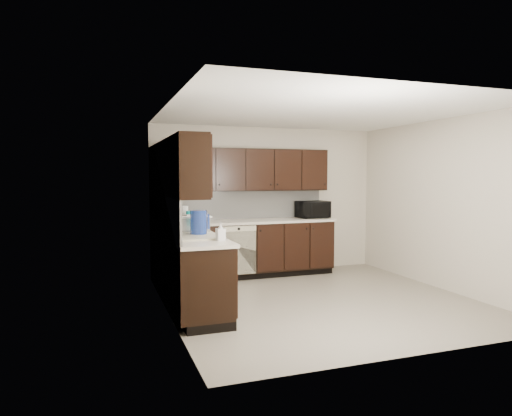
{
  "coord_description": "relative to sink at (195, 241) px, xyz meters",
  "views": [
    {
      "loc": [
        -2.79,
        -5.4,
        1.67
      ],
      "look_at": [
        -0.69,
        0.6,
        1.22
      ],
      "focal_mm": 32.0,
      "sensor_mm": 36.0,
      "label": 1
    }
  ],
  "objects": [
    {
      "name": "wall_front",
      "position": [
        1.68,
        -1.99,
        0.37
      ],
      "size": [
        4.0,
        0.02,
        2.5
      ],
      "primitive_type": "cube",
      "color": "#BCB2A0",
      "rests_on": "floor"
    },
    {
      "name": "microwave",
      "position": [
        2.43,
        1.74,
        0.21
      ],
      "size": [
        0.55,
        0.39,
        0.29
      ],
      "primitive_type": "imported",
      "rotation": [
        0.0,
        0.0,
        0.06
      ],
      "color": "black",
      "rests_on": "countertop"
    },
    {
      "name": "sink",
      "position": [
        0.0,
        0.0,
        0.0
      ],
      "size": [
        0.54,
        0.82,
        0.42
      ],
      "color": "beige",
      "rests_on": "countertop"
    },
    {
      "name": "teal_tumbler",
      "position": [
        0.15,
        1.15,
        0.17
      ],
      "size": [
        0.11,
        0.11,
        0.22
      ],
      "primitive_type": "cylinder",
      "rotation": [
        0.0,
        0.0,
        -0.16
      ],
      "color": "#0C8488",
      "rests_on": "countertop"
    },
    {
      "name": "paper_towel_roll",
      "position": [
        0.11,
        1.36,
        0.2
      ],
      "size": [
        0.15,
        0.15,
        0.28
      ],
      "primitive_type": "cylinder",
      "rotation": [
        0.0,
        0.0,
        -0.19
      ],
      "color": "silver",
      "rests_on": "countertop"
    },
    {
      "name": "countertop",
      "position": [
        0.67,
        1.12,
        0.04
      ],
      "size": [
        3.03,
        2.83,
        0.04
      ],
      "color": "beige",
      "rests_on": "lower_cabinets"
    },
    {
      "name": "upper_cabinets",
      "position": [
        0.58,
        1.22,
        0.89
      ],
      "size": [
        3.0,
        2.8,
        0.7
      ],
      "color": "black",
      "rests_on": "wall_back"
    },
    {
      "name": "ceiling",
      "position": [
        1.68,
        0.01,
        1.62
      ],
      "size": [
        4.0,
        4.0,
        0.0
      ],
      "primitive_type": "plane",
      "rotation": [
        3.14,
        0.0,
        0.0
      ],
      "color": "white",
      "rests_on": "wall_back"
    },
    {
      "name": "wall_back",
      "position": [
        1.68,
        2.01,
        0.37
      ],
      "size": [
        4.0,
        0.02,
        2.5
      ],
      "primitive_type": "cube",
      "color": "#BCB2A0",
      "rests_on": "floor"
    },
    {
      "name": "soap_bottle_b",
      "position": [
        -0.13,
        0.38,
        0.17
      ],
      "size": [
        0.09,
        0.09,
        0.22
      ],
      "primitive_type": "imported",
      "rotation": [
        0.0,
        0.0,
        -0.1
      ],
      "color": "gray",
      "rests_on": "countertop"
    },
    {
      "name": "soap_bottle_a",
      "position": [
        0.2,
        -0.43,
        0.16
      ],
      "size": [
        0.1,
        0.1,
        0.2
      ],
      "primitive_type": "imported",
      "rotation": [
        0.0,
        0.0,
        0.13
      ],
      "color": "gray",
      "rests_on": "countertop"
    },
    {
      "name": "wall_right",
      "position": [
        3.68,
        0.01,
        0.37
      ],
      "size": [
        0.02,
        4.0,
        2.5
      ],
      "primitive_type": "cube",
      "color": "#BCB2A0",
      "rests_on": "floor"
    },
    {
      "name": "blue_pitcher",
      "position": [
        0.06,
        0.06,
        0.21
      ],
      "size": [
        0.24,
        0.24,
        0.31
      ],
      "primitive_type": "cylinder",
      "rotation": [
        0.0,
        0.0,
        -0.18
      ],
      "color": "navy",
      "rests_on": "countertop"
    },
    {
      "name": "lower_cabinets",
      "position": [
        0.67,
        1.12,
        -0.47
      ],
      "size": [
        3.0,
        2.8,
        0.9
      ],
      "color": "black",
      "rests_on": "floor"
    },
    {
      "name": "storage_bin",
      "position": [
        0.01,
        0.47,
        0.16
      ],
      "size": [
        0.56,
        0.44,
        0.2
      ],
      "primitive_type": "cube",
      "rotation": [
        0.0,
        0.0,
        -0.11
      ],
      "color": "white",
      "rests_on": "countertop"
    },
    {
      "name": "backsplash",
      "position": [
        0.46,
        1.33,
        0.3
      ],
      "size": [
        3.0,
        2.8,
        0.48
      ],
      "color": "#B0AFAB",
      "rests_on": "countertop"
    },
    {
      "name": "dishwasher",
      "position": [
        0.98,
        1.42,
        -0.33
      ],
      "size": [
        0.58,
        0.04,
        0.78
      ],
      "color": "beige",
      "rests_on": "lower_cabinets"
    },
    {
      "name": "floor",
      "position": [
        1.68,
        0.01,
        -0.88
      ],
      "size": [
        4.0,
        4.0,
        0.0
      ],
      "primitive_type": "plane",
      "color": "gray",
      "rests_on": "ground"
    },
    {
      "name": "toaster_oven",
      "position": [
        -0.07,
        1.69,
        0.17
      ],
      "size": [
        0.37,
        0.29,
        0.22
      ],
      "primitive_type": "cube",
      "rotation": [
        0.0,
        0.0,
        0.08
      ],
      "color": "#A9A9AB",
      "rests_on": "countertop"
    },
    {
      "name": "wall_left",
      "position": [
        -0.32,
        0.01,
        0.37
      ],
      "size": [
        0.02,
        4.0,
        2.5
      ],
      "primitive_type": "cube",
      "color": "#BCB2A0",
      "rests_on": "floor"
    }
  ]
}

